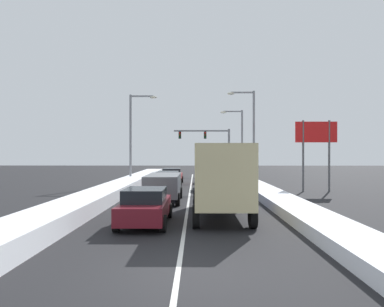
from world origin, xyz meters
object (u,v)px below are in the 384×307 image
sedan_tan_right_lane_fourth (209,175)px  street_lamp_right_near (250,129)px  traffic_light_gantry (212,142)px  sedan_white_center_lane_third (168,181)px  box_truck_right_lane_nearest (220,176)px  street_lamp_right_mid (239,137)px  sedan_red_center_lane_fourth (172,176)px  roadside_sign_right (316,140)px  sedan_green_right_lane_third (210,180)px  sedan_maroon_center_lane_nearest (145,206)px  suv_gray_center_lane_second (163,185)px  street_lamp_left_mid (134,131)px  sedan_black_right_lane_second (217,186)px

sedan_tan_right_lane_fourth → street_lamp_right_near: size_ratio=0.50×
traffic_light_gantry → sedan_white_center_lane_third: bearing=-102.6°
box_truck_right_lane_nearest → sedan_tan_right_lane_fourth: 19.64m
sedan_tan_right_lane_fourth → street_lamp_right_mid: bearing=58.4°
sedan_red_center_lane_fourth → roadside_sign_right: (11.55, -6.70, 3.25)m
sedan_green_right_lane_third → sedan_maroon_center_lane_nearest: (-3.31, -14.52, 0.00)m
sedan_tan_right_lane_fourth → sedan_red_center_lane_fourth: 4.04m
suv_gray_center_lane_second → street_lamp_left_mid: (-3.93, 12.41, 4.08)m
box_truck_right_lane_nearest → sedan_maroon_center_lane_nearest: bearing=-153.1°
box_truck_right_lane_nearest → street_lamp_left_mid: (-7.04, 17.68, 3.20)m
box_truck_right_lane_nearest → sedan_white_center_lane_third: box_truck_right_lane_nearest is taller
street_lamp_right_near → street_lamp_right_mid: 7.89m
sedan_black_right_lane_second → street_lamp_right_near: size_ratio=0.50×
suv_gray_center_lane_second → traffic_light_gantry: traffic_light_gantry is taller
suv_gray_center_lane_second → street_lamp_left_mid: street_lamp_left_mid is taller
sedan_maroon_center_lane_nearest → traffic_light_gantry: bearing=82.7°
sedan_white_center_lane_third → street_lamp_left_mid: street_lamp_left_mid is taller
sedan_black_right_lane_second → sedan_red_center_lane_fourth: size_ratio=1.00×
sedan_white_center_lane_third → sedan_red_center_lane_fourth: 5.64m
street_lamp_right_near → box_truck_right_lane_nearest: bearing=-102.9°
suv_gray_center_lane_second → sedan_red_center_lane_fourth: (-0.30, 12.53, -0.25)m
sedan_black_right_lane_second → sedan_red_center_lane_fourth: bearing=109.5°
sedan_white_center_lane_third → street_lamp_right_mid: (7.31, 13.53, 4.05)m
sedan_red_center_lane_fourth → roadside_sign_right: size_ratio=0.82×
roadside_sign_right → sedan_white_center_lane_third: bearing=174.8°
sedan_red_center_lane_fourth → street_lamp_left_mid: size_ratio=0.53×
box_truck_right_lane_nearest → street_lamp_right_mid: (3.95, 25.69, 2.91)m
sedan_black_right_lane_second → sedan_white_center_lane_third: size_ratio=1.00×
sedan_tan_right_lane_fourth → roadside_sign_right: (7.94, -8.50, 3.25)m
street_lamp_right_near → sedan_maroon_center_lane_nearest: bearing=-110.7°
sedan_tan_right_lane_fourth → roadside_sign_right: 12.08m
sedan_tan_right_lane_fourth → roadside_sign_right: bearing=-47.0°
traffic_light_gantry → street_lamp_right_near: bearing=-77.3°
sedan_black_right_lane_second → traffic_light_gantry: 24.61m
sedan_black_right_lane_second → roadside_sign_right: roadside_sign_right is taller
traffic_light_gantry → sedan_red_center_lane_fourth: bearing=-107.7°
street_lamp_right_mid → sedan_white_center_lane_third: bearing=-118.4°
sedan_green_right_lane_third → street_lamp_left_mid: bearing=145.9°
sedan_maroon_center_lane_nearest → street_lamp_right_mid: (7.20, 27.33, 4.05)m
street_lamp_left_mid → sedan_black_right_lane_second: bearing=-54.8°
sedan_green_right_lane_third → street_lamp_left_mid: (-7.10, 4.81, 4.34)m
street_lamp_right_mid → suv_gray_center_lane_second: bearing=-109.1°
sedan_red_center_lane_fourth → roadside_sign_right: 13.74m
sedan_tan_right_lane_fourth → traffic_light_gantry: bearing=86.3°
sedan_red_center_lane_fourth → sedan_white_center_lane_third: bearing=-89.5°
sedan_white_center_lane_third → street_lamp_right_mid: 15.90m
sedan_red_center_lane_fourth → sedan_green_right_lane_third: bearing=-54.9°
sedan_maroon_center_lane_nearest → sedan_red_center_lane_fourth: bearing=90.5°
street_lamp_right_near → street_lamp_left_mid: bearing=-179.3°
sedan_black_right_lane_second → street_lamp_right_near: bearing=70.3°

